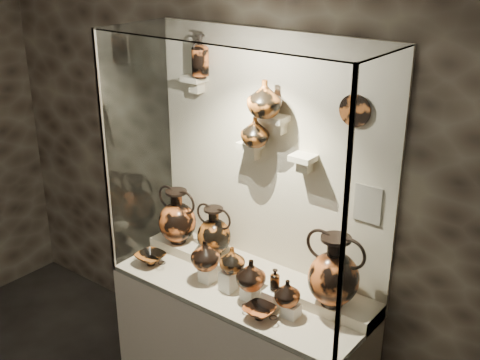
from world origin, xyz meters
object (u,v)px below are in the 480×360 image
object	(u,v)px
amphora_mid	(214,231)
jug_b	(233,260)
jug_e	(288,292)
lekythos_tall	(200,54)
jug_a	(206,254)
ovoid_vase_a	(255,131)
ovoid_vase_b	(265,98)
lekythos_small	(275,278)
kylix_left	(151,258)
amphora_right	(334,271)
jug_c	(251,274)
kylix_right	(260,311)
amphora_left	(177,216)

from	to	relation	value
amphora_mid	jug_b	xyz separation A→B (m)	(0.30, -0.19, -0.03)
jug_e	lekythos_tall	distance (m)	1.53
jug_a	ovoid_vase_a	world-z (taller)	ovoid_vase_a
amphora_mid	ovoid_vase_b	distance (m)	1.02
lekythos_small	kylix_left	world-z (taller)	lekythos_small
ovoid_vase_b	kylix_left	bearing A→B (deg)	-155.84
amphora_right	ovoid_vase_b	world-z (taller)	ovoid_vase_b
jug_b	jug_c	world-z (taller)	jug_b
amphora_right	kylix_right	size ratio (longest dim) A/B	1.90
jug_c	lekythos_small	world-z (taller)	jug_c
ovoid_vase_b	amphora_mid	bearing A→B (deg)	-174.83
jug_c	kylix_left	xyz separation A→B (m)	(-0.80, -0.06, -0.14)
jug_e	kylix_left	world-z (taller)	jug_e
amphora_left	jug_b	bearing A→B (deg)	3.67
jug_a	lekythos_tall	world-z (taller)	lekythos_tall
amphora_mid	lekythos_small	size ratio (longest dim) A/B	2.17
amphora_mid	jug_e	distance (m)	0.77
amphora_left	jug_a	bearing A→B (deg)	-6.07
kylix_right	lekythos_tall	size ratio (longest dim) A/B	0.78
jug_c	kylix_left	world-z (taller)	jug_c
jug_a	amphora_mid	bearing A→B (deg)	95.54
lekythos_tall	amphora_mid	bearing A→B (deg)	-32.13
lekythos_small	jug_c	bearing A→B (deg)	-166.25
amphora_mid	ovoid_vase_b	size ratio (longest dim) A/B	1.59
amphora_right	kylix_left	bearing A→B (deg)	179.04
jug_a	jug_b	size ratio (longest dim) A/B	1.17
jug_c	amphora_mid	bearing A→B (deg)	178.92
amphora_mid	jug_e	world-z (taller)	amphora_mid
lekythos_tall	ovoid_vase_a	size ratio (longest dim) A/B	1.63
jug_b	ovoid_vase_b	xyz separation A→B (m)	(0.07, 0.22, 0.98)
jug_b	jug_e	size ratio (longest dim) A/B	1.05
jug_b	ovoid_vase_b	world-z (taller)	ovoid_vase_b
jug_a	jug_b	xyz separation A→B (m)	(0.19, 0.03, 0.02)
jug_b	amphora_mid	bearing A→B (deg)	140.28
ovoid_vase_b	amphora_right	bearing A→B (deg)	-7.61
lekythos_tall	ovoid_vase_b	size ratio (longest dim) A/B	1.38
amphora_mid	kylix_left	distance (m)	0.47
amphora_mid	amphora_right	xyz separation A→B (m)	(0.92, -0.04, 0.05)
jug_c	kylix_right	xyz separation A→B (m)	(0.15, -0.11, -0.14)
jug_c	ovoid_vase_b	distance (m)	1.05
amphora_mid	ovoid_vase_a	bearing A→B (deg)	32.67
jug_a	lekythos_tall	bearing A→B (deg)	110.15
amphora_left	amphora_right	xyz separation A→B (m)	(1.24, -0.02, 0.02)
jug_a	jug_e	size ratio (longest dim) A/B	1.23
amphora_right	kylix_right	world-z (taller)	amphora_right
amphora_mid	ovoid_vase_a	distance (m)	0.80
ovoid_vase_b	jug_b	bearing A→B (deg)	-106.91
amphora_right	jug_b	xyz separation A→B (m)	(-0.62, -0.15, -0.08)
jug_e	ovoid_vase_b	distance (m)	1.12
jug_e	ovoid_vase_a	bearing A→B (deg)	167.96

